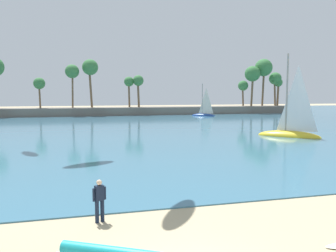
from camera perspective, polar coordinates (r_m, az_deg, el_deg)
The scene contains 5 objects.
sea at distance 65.40m, azimuth -12.02°, elevation 1.11°, with size 220.00×103.18×0.06m, color #386B84.
palm_headland at distance 76.92m, azimuth -9.50°, elevation 4.13°, with size 103.26×6.29×13.39m.
person_at_waterline at distance 13.48m, azimuth -11.47°, elevation -12.03°, with size 0.52×0.31×1.67m.
sailboat_near_shore at distance 40.55m, azimuth 19.91°, elevation -0.43°, with size 6.34×6.32×9.98m.
sailboat_mid_bay at distance 73.77m, azimuth 6.05°, elevation 2.24°, with size 5.09×4.31×7.50m.
Camera 1 is at (-2.71, -7.54, 4.94)m, focal length 36.18 mm.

